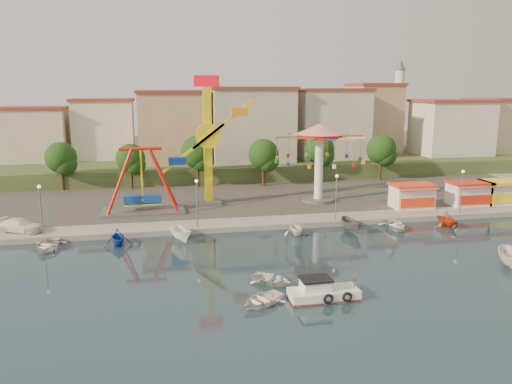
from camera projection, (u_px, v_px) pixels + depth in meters
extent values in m
plane|color=#142938|center=(301.00, 267.00, 44.05)|extent=(200.00, 200.00, 0.00)
cube|color=#9E998E|center=(217.00, 163.00, 103.50)|extent=(200.00, 100.00, 0.60)
cube|color=#4C4944|center=(243.00, 192.00, 72.72)|extent=(90.00, 28.00, 0.01)
cube|color=#384C26|center=(214.00, 154.00, 108.05)|extent=(200.00, 60.00, 3.00)
cube|color=#59595E|center=(143.00, 211.00, 61.36)|extent=(10.00, 5.00, 0.30)
cube|color=#133EA9|center=(143.00, 199.00, 61.06)|extent=(4.50, 1.40, 1.00)
cylinder|color=red|center=(140.00, 149.00, 59.79)|extent=(5.00, 0.40, 0.40)
cube|color=#59595E|center=(209.00, 202.00, 65.54)|extent=(3.00, 3.00, 0.50)
cube|color=yellow|center=(208.00, 147.00, 64.05)|extent=(1.00, 1.00, 15.00)
cube|color=red|center=(206.00, 81.00, 62.35)|extent=(3.20, 0.50, 1.40)
cylinder|color=yellow|center=(208.00, 136.00, 62.98)|extent=(3.20, 0.50, 3.20)
cube|color=yellow|center=(224.00, 124.00, 62.86)|extent=(8.18, 0.35, 6.33)
cube|color=orange|center=(239.00, 112.00, 62.93)|extent=(2.20, 1.20, 1.00)
cylinder|color=#59595E|center=(318.00, 200.00, 67.08)|extent=(4.40, 4.40, 0.40)
cylinder|color=white|center=(319.00, 168.00, 66.20)|extent=(1.10, 1.10, 9.00)
cylinder|color=red|center=(320.00, 136.00, 65.32)|extent=(6.00, 6.00, 0.50)
cone|color=red|center=(320.00, 129.00, 65.13)|extent=(6.40, 6.40, 1.40)
cube|color=white|center=(412.00, 197.00, 63.20)|extent=(5.00, 3.00, 2.80)
cube|color=red|center=(412.00, 185.00, 62.88)|extent=(5.40, 3.40, 0.25)
cube|color=red|center=(419.00, 190.00, 61.32)|extent=(5.00, 0.77, 0.43)
cube|color=white|center=(468.00, 194.00, 64.74)|extent=(5.00, 3.00, 2.80)
cube|color=red|center=(470.00, 183.00, 64.42)|extent=(5.40, 3.40, 0.25)
cube|color=red|center=(477.00, 188.00, 62.86)|extent=(5.00, 0.77, 0.43)
cube|color=white|center=(500.00, 193.00, 65.63)|extent=(5.00, 3.00, 2.80)
cube|color=yellow|center=(501.00, 181.00, 65.31)|extent=(5.40, 3.40, 0.25)
cube|color=red|center=(510.00, 186.00, 63.75)|extent=(5.00, 0.77, 0.43)
cylinder|color=#59595E|center=(41.00, 211.00, 51.29)|extent=(0.14, 0.14, 5.00)
cylinder|color=#59595E|center=(197.00, 204.00, 54.36)|extent=(0.14, 0.14, 5.00)
cylinder|color=#59595E|center=(336.00, 198.00, 57.42)|extent=(0.14, 0.14, 5.00)
cylinder|color=#59595E|center=(461.00, 193.00, 60.49)|extent=(0.14, 0.14, 5.00)
cylinder|color=#382314|center=(63.00, 178.00, 74.06)|extent=(0.44, 0.44, 3.60)
sphere|color=black|center=(61.00, 158.00, 73.43)|extent=(4.60, 4.60, 4.60)
cylinder|color=#382314|center=(131.00, 177.00, 75.29)|extent=(0.44, 0.44, 3.40)
sphere|color=black|center=(130.00, 158.00, 74.69)|extent=(4.35, 4.35, 4.35)
cylinder|color=#382314|center=(198.00, 174.00, 76.74)|extent=(0.44, 0.44, 3.92)
sphere|color=black|center=(197.00, 152.00, 76.05)|extent=(5.02, 5.02, 5.02)
cylinder|color=#382314|center=(263.00, 174.00, 77.30)|extent=(0.44, 0.44, 3.66)
sphere|color=black|center=(263.00, 154.00, 76.65)|extent=(4.68, 4.68, 4.68)
cylinder|color=#382314|center=(319.00, 169.00, 82.07)|extent=(0.44, 0.44, 3.80)
sphere|color=black|center=(319.00, 149.00, 81.40)|extent=(4.86, 4.86, 4.86)
cylinder|color=#382314|center=(380.00, 169.00, 82.25)|extent=(0.44, 0.44, 3.77)
sphere|color=black|center=(381.00, 149.00, 81.58)|extent=(4.83, 4.83, 4.83)
cube|color=beige|center=(21.00, 130.00, 80.03)|extent=(9.26, 9.53, 11.87)
cube|color=silver|center=(103.00, 136.00, 87.78)|extent=(12.33, 9.01, 8.63)
cube|color=tan|center=(178.00, 127.00, 90.59)|extent=(11.95, 9.28, 11.23)
cube|color=beige|center=(255.00, 133.00, 90.41)|extent=(12.59, 10.50, 9.20)
cube|color=beige|center=(320.00, 130.00, 96.25)|extent=(10.75, 9.23, 9.24)
cube|color=tan|center=(389.00, 124.00, 96.80)|extent=(12.77, 10.96, 11.21)
cube|color=silver|center=(449.00, 121.00, 97.44)|extent=(8.23, 8.98, 12.36)
cube|color=beige|center=(486.00, 127.00, 104.82)|extent=(11.59, 10.93, 8.76)
cylinder|color=silver|center=(398.00, 111.00, 100.52)|extent=(1.80, 1.80, 16.00)
cylinder|color=#59595E|center=(399.00, 86.00, 99.50)|extent=(2.80, 2.80, 0.30)
cone|color=#59595E|center=(401.00, 65.00, 98.68)|extent=(2.20, 2.20, 2.00)
cube|color=white|center=(324.00, 295.00, 37.39)|extent=(5.27, 2.06, 0.94)
cube|color=red|center=(324.00, 298.00, 37.44)|extent=(5.27, 2.06, 0.17)
cube|color=white|center=(315.00, 285.00, 37.21)|extent=(2.12, 1.60, 0.94)
cube|color=black|center=(316.00, 279.00, 37.10)|extent=(2.33, 1.81, 0.13)
torus|color=black|center=(328.00, 299.00, 36.35)|extent=(0.80, 0.22, 0.80)
torus|color=black|center=(347.00, 297.00, 36.68)|extent=(0.80, 0.22, 0.80)
imported|color=white|center=(271.00, 279.00, 40.40)|extent=(4.34, 4.35, 0.74)
imported|color=white|center=(262.00, 299.00, 36.49)|extent=(4.54, 4.24, 0.77)
imported|color=silver|center=(511.00, 258.00, 43.84)|extent=(3.31, 4.71, 1.71)
imported|color=white|center=(20.00, 225.00, 52.69)|extent=(5.25, 3.82, 1.41)
imported|color=white|center=(48.00, 245.00, 48.96)|extent=(3.35, 4.44, 0.87)
imported|color=#1437B7|center=(118.00, 237.00, 50.16)|extent=(3.22, 3.60, 1.70)
imported|color=white|center=(181.00, 234.00, 51.38)|extent=(2.65, 4.31, 1.56)
imported|color=white|center=(296.00, 227.00, 53.73)|extent=(2.92, 3.32, 1.66)
imported|color=#56565B|center=(351.00, 225.00, 54.96)|extent=(1.77, 3.93, 1.47)
imported|color=white|center=(396.00, 225.00, 56.04)|extent=(3.31, 4.39, 0.86)
imported|color=red|center=(447.00, 219.00, 57.18)|extent=(3.46, 3.79, 1.69)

